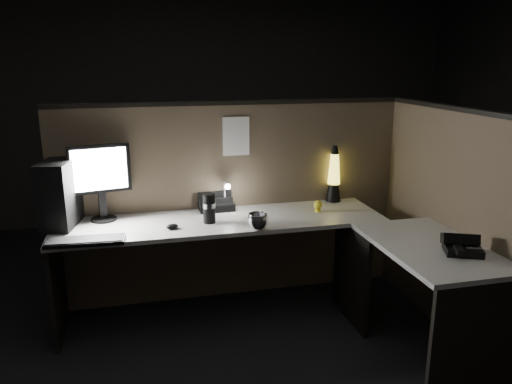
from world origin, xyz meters
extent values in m
plane|color=black|center=(0.00, 0.00, 0.00)|extent=(6.00, 6.00, 0.00)
plane|color=#282623|center=(0.00, 3.00, 1.35)|extent=(6.00, 0.00, 6.00)
cube|color=brown|center=(0.00, 0.93, 0.75)|extent=(2.66, 0.06, 1.50)
cube|color=brown|center=(1.33, 0.10, 0.75)|extent=(0.06, 1.66, 1.50)
cube|color=beige|center=(-0.15, 0.60, 0.71)|extent=(2.30, 0.60, 0.03)
cube|color=beige|center=(1.00, -0.20, 0.71)|extent=(0.60, 1.00, 0.03)
cube|color=black|center=(-1.28, 0.60, 0.35)|extent=(0.03, 0.55, 0.70)
cube|color=black|center=(1.00, -0.68, 0.35)|extent=(0.55, 0.03, 0.70)
cube|color=black|center=(0.72, 0.30, 0.35)|extent=(0.03, 0.55, 0.70)
cube|color=black|center=(-1.22, 0.76, 0.95)|extent=(0.27, 0.45, 0.45)
cylinder|color=black|center=(-0.96, 0.78, 0.74)|extent=(0.18, 0.18, 0.01)
cube|color=black|center=(-0.96, 0.80, 0.84)|extent=(0.06, 0.05, 0.20)
cube|color=black|center=(-0.96, 0.80, 1.10)|extent=(0.41, 0.12, 0.34)
cube|color=white|center=(-0.96, 0.78, 1.10)|extent=(0.36, 0.08, 0.29)
cube|color=black|center=(-1.05, 0.34, 0.74)|extent=(0.48, 0.18, 0.02)
ellipsoid|color=black|center=(-0.51, 0.48, 0.75)|extent=(0.10, 0.08, 0.03)
cube|color=white|center=(-0.08, 0.88, 0.74)|extent=(0.04, 0.05, 0.03)
cylinder|color=white|center=(-0.08, 0.88, 0.84)|extent=(0.01, 0.01, 0.17)
cylinder|color=white|center=(-0.08, 0.82, 0.93)|extent=(0.01, 0.11, 0.01)
sphere|color=white|center=(-0.08, 0.76, 0.93)|extent=(0.04, 0.04, 0.04)
cube|color=black|center=(-0.15, 0.86, 0.76)|extent=(0.27, 0.24, 0.05)
cube|color=black|center=(-0.15, 0.83, 0.80)|extent=(0.26, 0.03, 0.09)
cube|color=black|center=(-0.15, 0.94, 0.84)|extent=(0.26, 0.03, 0.17)
cone|color=black|center=(0.80, 0.86, 0.80)|extent=(0.12, 0.12, 0.14)
cone|color=yellow|center=(0.80, 0.86, 0.99)|extent=(0.10, 0.10, 0.24)
sphere|color=#974B16|center=(0.80, 0.86, 0.91)|extent=(0.05, 0.05, 0.05)
sphere|color=#974B16|center=(0.80, 0.86, 1.00)|extent=(0.03, 0.03, 0.03)
cone|color=black|center=(0.80, 0.86, 1.14)|extent=(0.06, 0.06, 0.07)
cylinder|color=black|center=(-0.24, 0.55, 0.83)|extent=(0.09, 0.09, 0.20)
imported|color=#B3B3BA|center=(0.05, 0.34, 0.78)|extent=(0.16, 0.16, 0.11)
sphere|color=yellow|center=(0.57, 0.61, 0.78)|extent=(0.06, 0.06, 0.06)
cube|color=white|center=(0.02, 0.90, 1.27)|extent=(0.20, 0.00, 0.29)
cube|color=black|center=(1.11, -0.36, 0.75)|extent=(0.26, 0.24, 0.04)
cube|color=black|center=(1.11, -0.32, 0.81)|extent=(0.23, 0.19, 0.09)
cube|color=black|center=(1.04, -0.40, 0.78)|extent=(0.10, 0.16, 0.03)
cube|color=#3F3F42|center=(1.15, -0.39, 0.78)|extent=(0.12, 0.12, 0.00)
camera|label=1|loc=(-0.71, -2.71, 1.83)|focal=35.00mm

